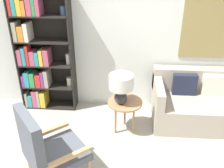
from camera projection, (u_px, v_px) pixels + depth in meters
wall_back at (118, 28)px, 3.89m from camera, size 6.40×0.08×2.70m
bookshelf at (38, 54)px, 3.99m from camera, size 0.90×0.30×1.98m
armchair at (44, 147)px, 2.70m from camera, size 0.85×0.84×0.99m
couch at (213, 104)px, 3.89m from camera, size 1.85×0.84×0.79m
side_table at (125, 105)px, 3.60m from camera, size 0.50×0.50×0.51m
table_lamp at (121, 85)px, 3.41m from camera, size 0.34×0.34×0.44m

